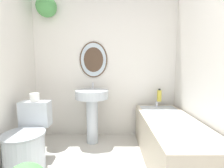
% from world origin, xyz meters
% --- Properties ---
extents(wall_back, '(2.38, 0.30, 2.40)m').
position_xyz_m(wall_back, '(-0.07, 2.23, 1.26)').
color(wall_back, silver).
rests_on(wall_back, ground_plane).
extents(toilet, '(0.45, 0.59, 0.71)m').
position_xyz_m(toilet, '(-0.85, 1.32, 0.28)').
color(toilet, silver).
rests_on(toilet, ground_plane).
extents(pedestal_sink, '(0.48, 0.48, 0.89)m').
position_xyz_m(pedestal_sink, '(-0.19, 1.93, 0.57)').
color(pedestal_sink, silver).
rests_on(pedestal_sink, ground_plane).
extents(bathtub, '(0.61, 1.48, 0.60)m').
position_xyz_m(bathtub, '(0.80, 1.42, 0.27)').
color(bathtub, '#B2A893').
rests_on(bathtub, ground_plane).
extents(shampoo_bottle, '(0.07, 0.07, 0.20)m').
position_xyz_m(shampoo_bottle, '(0.85, 2.09, 0.69)').
color(shampoo_bottle, gold).
rests_on(shampoo_bottle, bathtub).
extents(bath_mat, '(0.65, 0.36, 0.02)m').
position_xyz_m(bath_mat, '(-0.19, 1.41, 0.01)').
color(bath_mat, silver).
rests_on(bath_mat, ground_plane).
extents(toilet_paper_roll, '(0.11, 0.11, 0.10)m').
position_xyz_m(toilet_paper_roll, '(-0.85, 1.56, 0.76)').
color(toilet_paper_roll, white).
rests_on(toilet_paper_roll, toilet).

